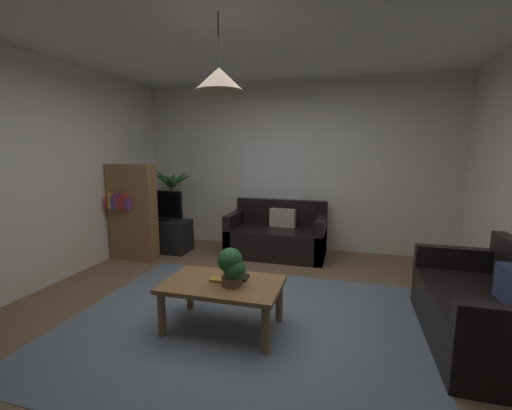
# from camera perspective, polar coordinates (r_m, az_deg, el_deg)

# --- Properties ---
(floor) EXTENTS (5.00, 4.86, 0.02)m
(floor) POSITION_cam_1_polar(r_m,az_deg,el_deg) (3.48, -1.40, -18.29)
(floor) COLOR brown
(floor) RESTS_ON ground
(rug) EXTENTS (3.25, 2.67, 0.01)m
(rug) POSITION_cam_1_polar(r_m,az_deg,el_deg) (3.31, -2.48, -19.61)
(rug) COLOR slate
(rug) RESTS_ON ground
(wall_back) EXTENTS (5.12, 0.06, 2.68)m
(wall_back) POSITION_cam_1_polar(r_m,az_deg,el_deg) (5.49, 6.12, 6.53)
(wall_back) COLOR silver
(wall_back) RESTS_ON ground
(wall_left) EXTENTS (0.06, 4.86, 2.68)m
(wall_left) POSITION_cam_1_polar(r_m,az_deg,el_deg) (4.54, -33.83, 4.42)
(wall_left) COLOR silver
(wall_left) RESTS_ON ground
(ceiling) EXTENTS (5.00, 4.86, 0.02)m
(ceiling) POSITION_cam_1_polar(r_m,az_deg,el_deg) (3.27, -1.61, 28.72)
(ceiling) COLOR white
(window_pane) EXTENTS (1.01, 0.01, 0.95)m
(window_pane) POSITION_cam_1_polar(r_m,az_deg,el_deg) (5.53, 2.67, 5.46)
(window_pane) COLOR white
(couch_under_window) EXTENTS (1.46, 0.80, 0.82)m
(couch_under_window) POSITION_cam_1_polar(r_m,az_deg,el_deg) (5.19, 3.61, -5.48)
(couch_under_window) COLOR black
(couch_under_window) RESTS_ON ground
(couch_right_side) EXTENTS (0.80, 1.48, 0.82)m
(couch_right_side) POSITION_cam_1_polar(r_m,az_deg,el_deg) (3.46, 34.50, -14.98)
(couch_right_side) COLOR black
(couch_right_side) RESTS_ON ground
(coffee_table) EXTENTS (1.05, 0.65, 0.44)m
(coffee_table) POSITION_cam_1_polar(r_m,az_deg,el_deg) (3.11, -5.68, -14.11)
(coffee_table) COLOR olive
(coffee_table) RESTS_ON ground
(book_on_table_0) EXTENTS (0.15, 0.09, 0.03)m
(book_on_table_0) POSITION_cam_1_polar(r_m,az_deg,el_deg) (3.10, -6.41, -12.53)
(book_on_table_0) COLOR gold
(book_on_table_0) RESTS_ON coffee_table
(remote_on_table_0) EXTENTS (0.06, 0.16, 0.02)m
(remote_on_table_0) POSITION_cam_1_polar(r_m,az_deg,el_deg) (3.13, -1.89, -12.29)
(remote_on_table_0) COLOR black
(remote_on_table_0) RESTS_ON coffee_table
(potted_plant_on_table) EXTENTS (0.25, 0.22, 0.33)m
(potted_plant_on_table) POSITION_cam_1_polar(r_m,az_deg,el_deg) (2.95, -4.12, -10.35)
(potted_plant_on_table) COLOR brown
(potted_plant_on_table) RESTS_ON coffee_table
(tv_stand) EXTENTS (0.90, 0.44, 0.50)m
(tv_stand) POSITION_cam_1_polar(r_m,az_deg,el_deg) (5.61, -15.67, -4.99)
(tv_stand) COLOR black
(tv_stand) RESTS_ON ground
(tv) EXTENTS (0.76, 0.16, 0.48)m
(tv) POSITION_cam_1_polar(r_m,az_deg,el_deg) (5.49, -16.01, -0.04)
(tv) COLOR black
(tv) RESTS_ON tv_stand
(potted_palm_corner) EXTENTS (0.77, 0.83, 1.31)m
(potted_palm_corner) POSITION_cam_1_polar(r_m,az_deg,el_deg) (6.02, -14.05, -0.68)
(potted_palm_corner) COLOR beige
(potted_palm_corner) RESTS_ON ground
(bookshelf_corner) EXTENTS (0.70, 0.31, 1.40)m
(bookshelf_corner) POSITION_cam_1_polar(r_m,az_deg,el_deg) (5.23, -20.32, -1.13)
(bookshelf_corner) COLOR olive
(bookshelf_corner) RESTS_ON ground
(pendant_lamp) EXTENTS (0.39, 0.39, 0.60)m
(pendant_lamp) POSITION_cam_1_polar(r_m,az_deg,el_deg) (2.91, -6.29, 20.52)
(pendant_lamp) COLOR black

